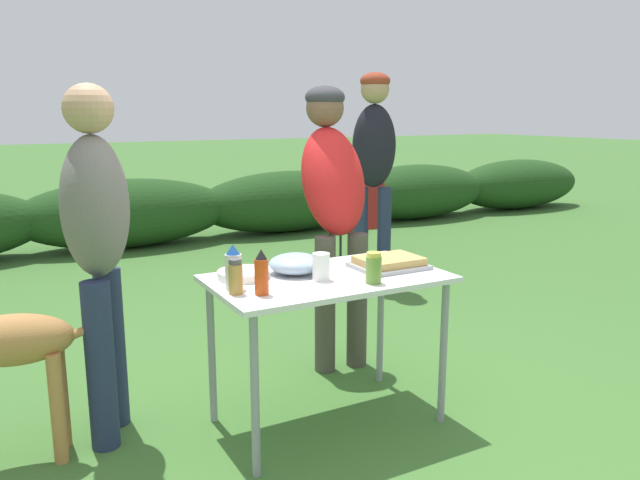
{
  "coord_description": "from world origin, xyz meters",
  "views": [
    {
      "loc": [
        -1.39,
        -2.47,
        1.5
      ],
      "look_at": [
        0.02,
        0.11,
        0.89
      ],
      "focal_mm": 35.0,
      "sensor_mm": 36.0,
      "label": 1
    }
  ],
  "objects_px": {
    "standing_person_in_red_jacket": "(97,235)",
    "paper_cup_stack": "(321,267)",
    "relish_jar": "(374,268)",
    "spice_jar": "(236,277)",
    "standing_person_in_navy_coat": "(334,194)",
    "standing_person_in_gray_fleece": "(374,154)",
    "hot_sauce_bottle": "(261,273)",
    "mixing_bowl": "(296,264)",
    "food_tray": "(389,263)",
    "camp_chair_green_behind_table": "(358,218)",
    "dog": "(1,352)",
    "plate_stack": "(244,274)",
    "mayo_bottle": "(233,268)",
    "folding_table": "(328,292)"
  },
  "relations": [
    {
      "from": "folding_table",
      "to": "plate_stack",
      "type": "bearing_deg",
      "value": 156.43
    },
    {
      "from": "mixing_bowl",
      "to": "dog",
      "type": "bearing_deg",
      "value": 169.87
    },
    {
      "from": "mixing_bowl",
      "to": "paper_cup_stack",
      "type": "relative_size",
      "value": 2.05
    },
    {
      "from": "mayo_bottle",
      "to": "relish_jar",
      "type": "bearing_deg",
      "value": -19.91
    },
    {
      "from": "food_tray",
      "to": "camp_chair_green_behind_table",
      "type": "distance_m",
      "value": 3.09
    },
    {
      "from": "dog",
      "to": "camp_chair_green_behind_table",
      "type": "bearing_deg",
      "value": -42.48
    },
    {
      "from": "folding_table",
      "to": "paper_cup_stack",
      "type": "bearing_deg",
      "value": -142.84
    },
    {
      "from": "dog",
      "to": "hot_sauce_bottle",
      "type": "bearing_deg",
      "value": -103.89
    },
    {
      "from": "relish_jar",
      "to": "spice_jar",
      "type": "xyz_separation_m",
      "value": [
        -0.6,
        0.14,
        0.0
      ]
    },
    {
      "from": "paper_cup_stack",
      "to": "camp_chair_green_behind_table",
      "type": "xyz_separation_m",
      "value": [
        1.9,
        2.72,
        -0.33
      ]
    },
    {
      "from": "plate_stack",
      "to": "dog",
      "type": "xyz_separation_m",
      "value": [
        -1.03,
        0.19,
        -0.25
      ]
    },
    {
      "from": "plate_stack",
      "to": "standing_person_in_red_jacket",
      "type": "bearing_deg",
      "value": 159.75
    },
    {
      "from": "dog",
      "to": "plate_stack",
      "type": "bearing_deg",
      "value": -88.7
    },
    {
      "from": "standing_person_in_red_jacket",
      "to": "dog",
      "type": "bearing_deg",
      "value": 117.46
    },
    {
      "from": "food_tray",
      "to": "spice_jar",
      "type": "height_order",
      "value": "spice_jar"
    },
    {
      "from": "relish_jar",
      "to": "standing_person_in_red_jacket",
      "type": "relative_size",
      "value": 0.09
    },
    {
      "from": "mixing_bowl",
      "to": "paper_cup_stack",
      "type": "xyz_separation_m",
      "value": [
        0.05,
        -0.16,
        0.01
      ]
    },
    {
      "from": "standing_person_in_red_jacket",
      "to": "camp_chair_green_behind_table",
      "type": "bearing_deg",
      "value": -27.65
    },
    {
      "from": "relish_jar",
      "to": "camp_chair_green_behind_table",
      "type": "distance_m",
      "value": 3.37
    },
    {
      "from": "mixing_bowl",
      "to": "mayo_bottle",
      "type": "distance_m",
      "value": 0.38
    },
    {
      "from": "food_tray",
      "to": "hot_sauce_bottle",
      "type": "relative_size",
      "value": 1.73
    },
    {
      "from": "standing_person_in_navy_coat",
      "to": "spice_jar",
      "type": "bearing_deg",
      "value": -135.49
    },
    {
      "from": "mixing_bowl",
      "to": "hot_sauce_bottle",
      "type": "xyz_separation_m",
      "value": [
        -0.28,
        -0.25,
        0.05
      ]
    },
    {
      "from": "relish_jar",
      "to": "spice_jar",
      "type": "height_order",
      "value": "spice_jar"
    },
    {
      "from": "plate_stack",
      "to": "paper_cup_stack",
      "type": "relative_size",
      "value": 1.96
    },
    {
      "from": "standing_person_in_red_jacket",
      "to": "paper_cup_stack",
      "type": "bearing_deg",
      "value": -92.19
    },
    {
      "from": "hot_sauce_bottle",
      "to": "standing_person_in_navy_coat",
      "type": "relative_size",
      "value": 0.12
    },
    {
      "from": "plate_stack",
      "to": "dog",
      "type": "distance_m",
      "value": 1.07
    },
    {
      "from": "plate_stack",
      "to": "relish_jar",
      "type": "relative_size",
      "value": 1.72
    },
    {
      "from": "folding_table",
      "to": "relish_jar",
      "type": "distance_m",
      "value": 0.28
    },
    {
      "from": "standing_person_in_red_jacket",
      "to": "camp_chair_green_behind_table",
      "type": "height_order",
      "value": "standing_person_in_red_jacket"
    },
    {
      "from": "folding_table",
      "to": "standing_person_in_red_jacket",
      "type": "xyz_separation_m",
      "value": [
        -0.96,
        0.38,
        0.3
      ]
    },
    {
      "from": "food_tray",
      "to": "paper_cup_stack",
      "type": "bearing_deg",
      "value": -175.32
    },
    {
      "from": "spice_jar",
      "to": "hot_sauce_bottle",
      "type": "bearing_deg",
      "value": -34.84
    },
    {
      "from": "mixing_bowl",
      "to": "standing_person_in_red_jacket",
      "type": "relative_size",
      "value": 0.16
    },
    {
      "from": "food_tray",
      "to": "standing_person_in_navy_coat",
      "type": "distance_m",
      "value": 0.72
    },
    {
      "from": "hot_sauce_bottle",
      "to": "standing_person_in_red_jacket",
      "type": "relative_size",
      "value": 0.12
    },
    {
      "from": "standing_person_in_navy_coat",
      "to": "standing_person_in_gray_fleece",
      "type": "xyz_separation_m",
      "value": [
        1.15,
        1.32,
        0.12
      ]
    },
    {
      "from": "paper_cup_stack",
      "to": "camp_chair_green_behind_table",
      "type": "relative_size",
      "value": 0.15
    },
    {
      "from": "relish_jar",
      "to": "standing_person_in_red_jacket",
      "type": "height_order",
      "value": "standing_person_in_red_jacket"
    },
    {
      "from": "mixing_bowl",
      "to": "hot_sauce_bottle",
      "type": "bearing_deg",
      "value": -138.77
    },
    {
      "from": "plate_stack",
      "to": "standing_person_in_gray_fleece",
      "type": "relative_size",
      "value": 0.13
    },
    {
      "from": "camp_chair_green_behind_table",
      "to": "mixing_bowl",
      "type": "bearing_deg",
      "value": -112.29
    },
    {
      "from": "standing_person_in_gray_fleece",
      "to": "camp_chair_green_behind_table",
      "type": "distance_m",
      "value": 1.02
    },
    {
      "from": "plate_stack",
      "to": "paper_cup_stack",
      "type": "height_order",
      "value": "paper_cup_stack"
    },
    {
      "from": "relish_jar",
      "to": "camp_chair_green_behind_table",
      "type": "bearing_deg",
      "value": 59.19
    },
    {
      "from": "mixing_bowl",
      "to": "camp_chair_green_behind_table",
      "type": "xyz_separation_m",
      "value": [
        1.95,
        2.56,
        -0.32
      ]
    },
    {
      "from": "spice_jar",
      "to": "plate_stack",
      "type": "bearing_deg",
      "value": 60.94
    },
    {
      "from": "paper_cup_stack",
      "to": "relish_jar",
      "type": "distance_m",
      "value": 0.24
    },
    {
      "from": "food_tray",
      "to": "plate_stack",
      "type": "relative_size",
      "value": 1.39
    }
  ]
}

